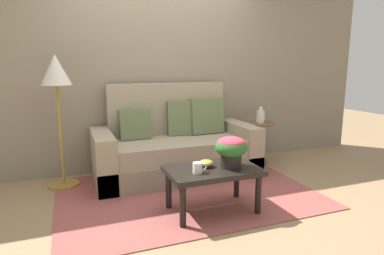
% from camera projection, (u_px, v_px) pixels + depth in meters
% --- Properties ---
extents(ground_plane, '(14.00, 14.00, 0.00)m').
position_uv_depth(ground_plane, '(189.00, 195.00, 3.47)').
color(ground_plane, '#997A56').
extents(wall_back, '(6.40, 0.12, 2.68)m').
position_uv_depth(wall_back, '(158.00, 66.00, 4.30)').
color(wall_back, gray).
rests_on(wall_back, ground).
extents(area_rug, '(2.65, 1.87, 0.01)m').
position_uv_depth(area_rug, '(187.00, 193.00, 3.52)').
color(area_rug, '#994C47').
rests_on(area_rug, ground).
extents(couch, '(1.96, 0.89, 1.13)m').
position_uv_depth(couch, '(175.00, 148.00, 4.08)').
color(couch, gray).
rests_on(couch, ground).
extents(coffee_table, '(0.85, 0.53, 0.42)m').
position_uv_depth(coffee_table, '(213.00, 175.00, 3.03)').
color(coffee_table, black).
rests_on(coffee_table, ground).
extents(side_table, '(0.40, 0.40, 0.58)m').
position_uv_depth(side_table, '(260.00, 135.00, 4.52)').
color(side_table, brown).
rests_on(side_table, ground).
extents(floor_lamp, '(0.34, 0.34, 1.47)m').
position_uv_depth(floor_lamp, '(56.00, 82.00, 3.52)').
color(floor_lamp, olive).
rests_on(floor_lamp, ground).
extents(potted_plant, '(0.30, 0.30, 0.29)m').
position_uv_depth(potted_plant, '(231.00, 148.00, 3.01)').
color(potted_plant, black).
rests_on(potted_plant, coffee_table).
extents(coffee_mug, '(0.13, 0.09, 0.09)m').
position_uv_depth(coffee_mug, '(198.00, 168.00, 2.87)').
color(coffee_mug, white).
rests_on(coffee_mug, coffee_table).
extents(snack_bowl, '(0.14, 0.14, 0.07)m').
position_uv_depth(snack_bowl, '(206.00, 163.00, 3.04)').
color(snack_bowl, gold).
rests_on(snack_bowl, coffee_table).
extents(table_vase, '(0.11, 0.11, 0.22)m').
position_uv_depth(table_vase, '(261.00, 116.00, 4.45)').
color(table_vase, silver).
rests_on(table_vase, side_table).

